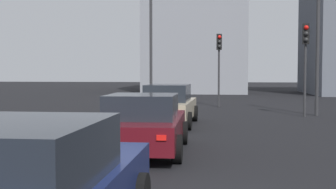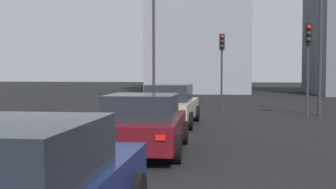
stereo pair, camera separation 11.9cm
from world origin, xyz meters
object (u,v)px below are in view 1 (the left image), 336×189
at_px(traffic_light_near_left, 219,55).
at_px(street_lamp_far, 318,30).
at_px(street_lamp_kerbside, 151,29).
at_px(car_maroon_right_second, 143,124).
at_px(car_beige_right_lead, 169,106).
at_px(traffic_light_near_right, 306,50).

distance_m(traffic_light_near_left, street_lamp_far, 6.38).
distance_m(traffic_light_near_left, street_lamp_kerbside, 4.14).
bearing_deg(street_lamp_kerbside, car_maroon_right_second, -171.95).
xyz_separation_m(street_lamp_kerbside, street_lamp_far, (-4.10, -8.30, -0.52)).
bearing_deg(car_maroon_right_second, street_lamp_kerbside, 6.56).
height_order(traffic_light_near_left, street_lamp_kerbside, street_lamp_kerbside).
relative_size(street_lamp_kerbside, street_lamp_far, 1.15).
height_order(car_beige_right_lead, traffic_light_near_right, traffic_light_near_right).
xyz_separation_m(car_beige_right_lead, traffic_light_near_right, (3.70, -5.68, 2.23)).
bearing_deg(street_lamp_kerbside, car_beige_right_lead, -166.77).
height_order(car_beige_right_lead, street_lamp_kerbside, street_lamp_kerbside).
distance_m(traffic_light_near_right, street_lamp_far, 1.29).
distance_m(car_beige_right_lead, traffic_light_near_left, 9.28).
xyz_separation_m(car_maroon_right_second, street_lamp_kerbside, (14.05, 1.99, 3.72)).
bearing_deg(street_lamp_far, street_lamp_kerbside, 63.70).
relative_size(traffic_light_near_left, street_lamp_far, 0.63).
height_order(car_beige_right_lead, car_maroon_right_second, car_beige_right_lead).
distance_m(car_maroon_right_second, traffic_light_near_right, 11.16).
distance_m(car_beige_right_lead, street_lamp_far, 8.29).
bearing_deg(car_beige_right_lead, street_lamp_kerbside, 14.69).
bearing_deg(traffic_light_near_right, street_lamp_far, 137.63).
relative_size(car_beige_right_lead, street_lamp_kerbside, 0.60).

